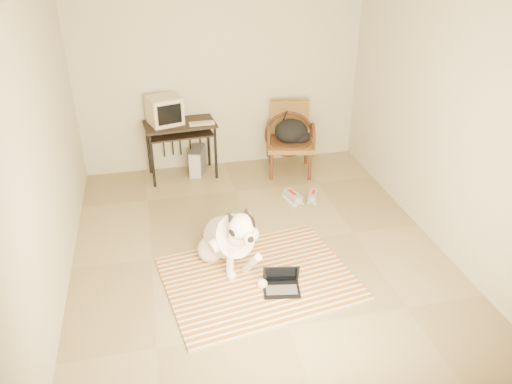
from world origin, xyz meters
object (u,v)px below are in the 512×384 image
object	(u,v)px
crt_monitor	(164,110)
backpack	(293,132)
pc_tower	(198,161)
rattan_chair	(290,139)
dog	(229,239)
computer_desk	(180,131)
laptop	(281,283)

from	to	relation	value
crt_monitor	backpack	xyz separation A→B (m)	(1.74, -0.25, -0.37)
pc_tower	rattan_chair	size ratio (longest dim) A/B	0.45
dog	rattan_chair	size ratio (longest dim) A/B	1.09
computer_desk	pc_tower	distance (m)	0.54
laptop	crt_monitor	world-z (taller)	crt_monitor
crt_monitor	backpack	bearing A→B (deg)	-8.31
pc_tower	backpack	size ratio (longest dim) A/B	0.89
laptop	crt_monitor	size ratio (longest dim) A/B	0.78
laptop	pc_tower	distance (m)	2.83
laptop	computer_desk	world-z (taller)	computer_desk
pc_tower	rattan_chair	xyz separation A→B (m)	(1.32, -0.17, 0.30)
laptop	crt_monitor	xyz separation A→B (m)	(-0.90, 2.80, 0.90)
dog	rattan_chair	xyz separation A→B (m)	(1.25, 2.10, 0.16)
dog	pc_tower	distance (m)	2.28
dog	crt_monitor	size ratio (longest dim) A/B	2.08
laptop	backpack	distance (m)	2.73
crt_monitor	rattan_chair	distance (m)	1.80
dog	crt_monitor	xyz separation A→B (m)	(-0.47, 2.28, 0.65)
crt_monitor	backpack	distance (m)	1.79
backpack	pc_tower	bearing A→B (deg)	169.59
computer_desk	backpack	xyz separation A→B (m)	(1.55, -0.21, -0.07)
pc_tower	backpack	bearing A→B (deg)	-10.41
computer_desk	crt_monitor	size ratio (longest dim) A/B	1.96
crt_monitor	pc_tower	xyz separation A→B (m)	(0.40, -0.01, -0.79)
computer_desk	rattan_chair	world-z (taller)	rattan_chair
laptop	rattan_chair	bearing A→B (deg)	72.58
rattan_chair	crt_monitor	bearing A→B (deg)	174.02
dog	computer_desk	distance (m)	2.28
dog	backpack	xyz separation A→B (m)	(1.26, 2.03, 0.28)
computer_desk	backpack	distance (m)	1.57
crt_monitor	backpack	size ratio (longest dim) A/B	1.03
pc_tower	backpack	world-z (taller)	backpack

